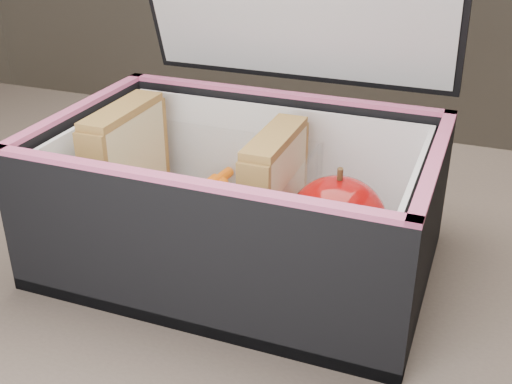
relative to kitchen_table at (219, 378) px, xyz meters
The scene contains 8 objects.
kitchen_table is the anchor object (origin of this frame).
lunch_bag 0.17m from the kitchen_table, 89.35° to the left, with size 0.31×0.27×0.31m.
plastic_tub 0.16m from the kitchen_table, 125.39° to the left, with size 0.19×0.13×0.08m, color white, non-canonical shape.
sandwich_left 0.21m from the kitchen_table, 151.99° to the left, with size 0.03×0.10×0.11m.
sandwich_right 0.17m from the kitchen_table, 65.33° to the left, with size 0.03×0.09×0.10m.
carrot_sticks 0.15m from the kitchen_table, 122.52° to the left, with size 0.05×0.14×0.03m.
paper_napkin 0.15m from the kitchen_table, 32.90° to the left, with size 0.07×0.08×0.01m, color white.
red_apple 0.18m from the kitchen_table, 29.94° to the left, with size 0.09×0.09×0.08m.
Camera 1 is at (0.18, -0.39, 1.06)m, focal length 45.00 mm.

